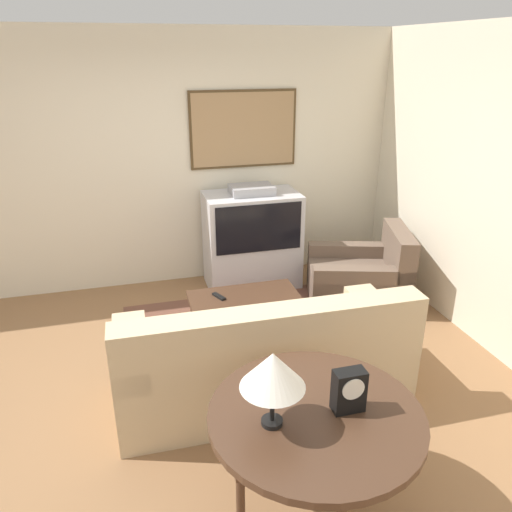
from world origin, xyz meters
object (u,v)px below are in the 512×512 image
at_px(couch, 264,362).
at_px(console_table, 316,422).
at_px(table_lamp, 273,371).
at_px(mantel_clock, 349,391).
at_px(coffee_table, 244,300).
at_px(armchair, 361,279).
at_px(tv, 252,239).

relative_size(couch, console_table, 1.89).
bearing_deg(table_lamp, mantel_clock, -0.16).
distance_m(couch, coffee_table, 0.98).
xyz_separation_m(coffee_table, console_table, (-0.12, -2.04, 0.33)).
xyz_separation_m(console_table, table_lamp, (-0.25, -0.02, 0.38)).
bearing_deg(couch, armchair, -137.30).
bearing_deg(coffee_table, table_lamp, -100.18).
distance_m(armchair, console_table, 2.78).
bearing_deg(tv, table_lamp, -103.01).
height_order(tv, coffee_table, tv).
bearing_deg(tv, mantel_clock, -95.50).
distance_m(tv, console_table, 3.08).
bearing_deg(couch, console_table, 89.51).
bearing_deg(table_lamp, tv, 76.99).
bearing_deg(couch, coffee_table, -94.62).
bearing_deg(console_table, couch, 88.51).
height_order(coffee_table, console_table, console_table).
relative_size(armchair, coffee_table, 1.16).
height_order(coffee_table, mantel_clock, mantel_clock).
xyz_separation_m(tv, couch, (-0.43, -1.98, -0.21)).
bearing_deg(armchair, mantel_clock, -11.48).
bearing_deg(tv, armchair, -35.45).
xyz_separation_m(armchair, console_table, (-1.45, -2.34, 0.41)).
relative_size(coffee_table, table_lamp, 2.42).
distance_m(tv, couch, 2.03).
relative_size(couch, table_lamp, 5.15).
xyz_separation_m(armchair, table_lamp, (-1.70, -2.35, 0.79)).
bearing_deg(console_table, table_lamp, -176.11).
bearing_deg(coffee_table, tv, 71.39).
relative_size(couch, coffee_table, 2.13).
distance_m(armchair, table_lamp, 3.01).
distance_m(tv, mantel_clock, 3.09).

